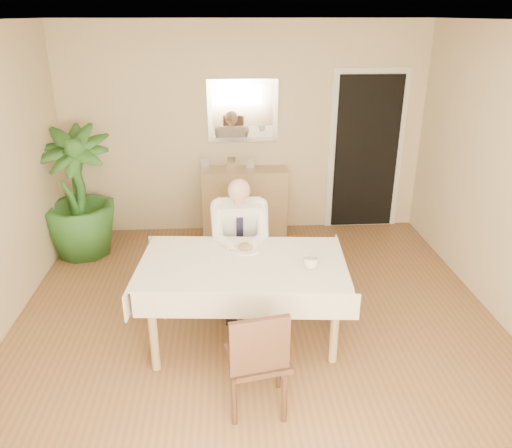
{
  "coord_description": "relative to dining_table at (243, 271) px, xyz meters",
  "views": [
    {
      "loc": [
        -0.27,
        -3.65,
        2.65
      ],
      "look_at": [
        0.0,
        0.35,
        0.95
      ],
      "focal_mm": 35.0,
      "sensor_mm": 36.0,
      "label": 1
    }
  ],
  "objects": [
    {
      "name": "doorway",
      "position": [
        1.68,
        2.44,
        0.33
      ],
      "size": [
        0.96,
        0.07,
        2.1
      ],
      "color": "white",
      "rests_on": "ground"
    },
    {
      "name": "chair_near",
      "position": [
        0.07,
        -0.9,
        -0.19
      ],
      "size": [
        0.47,
        0.48,
        0.86
      ],
      "rotation": [
        0.0,
        0.0,
        0.19
      ],
      "color": "#452A1A",
      "rests_on": "ground"
    },
    {
      "name": "photo_frame_center",
      "position": [
        -0.04,
        2.38,
        0.26
      ],
      "size": [
        0.1,
        0.02,
        0.14
      ],
      "primitive_type": "cube",
      "color": "silver",
      "rests_on": "sideboard"
    },
    {
      "name": "plate",
      "position": [
        0.04,
        0.23,
        0.09
      ],
      "size": [
        0.26,
        0.26,
        0.02
      ],
      "primitive_type": "cylinder",
      "color": "white",
      "rests_on": "dining_table"
    },
    {
      "name": "photo_frame_left",
      "position": [
        -0.37,
        2.36,
        0.26
      ],
      "size": [
        0.1,
        0.02,
        0.14
      ],
      "primitive_type": "cube",
      "color": "silver",
      "rests_on": "sideboard"
    },
    {
      "name": "photo_frame_right",
      "position": [
        0.2,
        2.35,
        0.26
      ],
      "size": [
        0.1,
        0.02,
        0.14
      ],
      "primitive_type": "cube",
      "color": "silver",
      "rests_on": "sideboard"
    },
    {
      "name": "seated_man",
      "position": [
        0.0,
        0.59,
        0.02
      ],
      "size": [
        0.48,
        0.72,
        1.24
      ],
      "color": "white",
      "rests_on": "ground"
    },
    {
      "name": "room",
      "position": [
        0.13,
        -0.02,
        0.63
      ],
      "size": [
        5.0,
        5.02,
        2.6
      ],
      "color": "brown",
      "rests_on": "ground"
    },
    {
      "name": "mirror",
      "position": [
        0.11,
        2.45,
        0.88
      ],
      "size": [
        0.86,
        0.04,
        0.76
      ],
      "color": "silver",
      "rests_on": "room"
    },
    {
      "name": "food",
      "position": [
        0.04,
        0.23,
        0.11
      ],
      "size": [
        0.14,
        0.14,
        0.06
      ],
      "primitive_type": "ellipsoid",
      "color": "brown",
      "rests_on": "dining_table"
    },
    {
      "name": "potted_palm",
      "position": [
        -1.82,
        1.82,
        0.08
      ],
      "size": [
        0.89,
        0.89,
        1.51
      ],
      "primitive_type": "imported",
      "rotation": [
        0.0,
        0.0,
        -0.06
      ],
      "color": "#26561E",
      "rests_on": "ground"
    },
    {
      "name": "window",
      "position": [
        0.13,
        -2.49,
        0.78
      ],
      "size": [
        1.34,
        0.04,
        1.44
      ],
      "color": "white",
      "rests_on": "room"
    },
    {
      "name": "coffee_mug",
      "position": [
        0.54,
        -0.15,
        0.13
      ],
      "size": [
        0.13,
        0.13,
        0.09
      ],
      "primitive_type": "imported",
      "rotation": [
        0.0,
        0.0,
        -0.15
      ],
      "color": "white",
      "rests_on": "dining_table"
    },
    {
      "name": "sideboard",
      "position": [
        0.11,
        2.3,
        -0.24
      ],
      "size": [
        1.08,
        0.4,
        0.86
      ],
      "primitive_type": "cube",
      "rotation": [
        0.0,
        0.0,
        0.03
      ],
      "color": "tan",
      "rests_on": "ground"
    },
    {
      "name": "chair_far",
      "position": [
        0.0,
        0.88,
        -0.19
      ],
      "size": [
        0.44,
        0.44,
        0.86
      ],
      "rotation": [
        0.0,
        0.0,
        0.1
      ],
      "color": "#452A1A",
      "rests_on": "ground"
    },
    {
      "name": "fork",
      "position": [
        -0.0,
        0.17,
        0.11
      ],
      "size": [
        0.01,
        0.13,
        0.01
      ],
      "primitive_type": "cylinder",
      "rotation": [
        1.57,
        0.0,
        0.0
      ],
      "color": "silver",
      "rests_on": "dining_table"
    },
    {
      "name": "dining_table",
      "position": [
        0.0,
        0.0,
        0.0
      ],
      "size": [
        1.8,
        1.15,
        0.75
      ],
      "rotation": [
        0.0,
        0.0,
        -0.08
      ],
      "color": "tan",
      "rests_on": "ground"
    },
    {
      "name": "knife",
      "position": [
        0.08,
        0.17,
        0.11
      ],
      "size": [
        0.01,
        0.13,
        0.01
      ],
      "primitive_type": "cylinder",
      "rotation": [
        1.57,
        0.0,
        0.0
      ],
      "color": "silver",
      "rests_on": "dining_table"
    }
  ]
}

